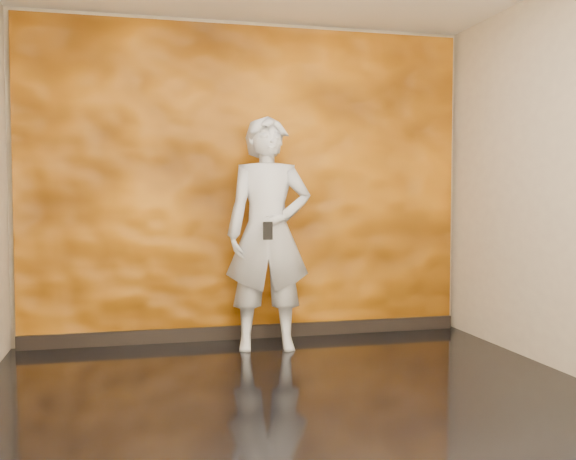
% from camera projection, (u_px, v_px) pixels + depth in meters
% --- Properties ---
extents(room, '(4.02, 4.02, 2.81)m').
position_uv_depth(room, '(306.00, 173.00, 3.77)').
color(room, black).
rests_on(room, ground).
extents(feature_wall, '(3.90, 0.06, 2.75)m').
position_uv_depth(feature_wall, '(249.00, 183.00, 5.67)').
color(feature_wall, orange).
rests_on(feature_wall, ground).
extents(baseboard, '(3.90, 0.04, 0.12)m').
position_uv_depth(baseboard, '(250.00, 332.00, 5.70)').
color(baseboard, black).
rests_on(baseboard, ground).
extents(man, '(0.75, 0.54, 1.92)m').
position_uv_depth(man, '(268.00, 233.00, 5.28)').
color(man, '#A3AAB3').
rests_on(man, ground).
extents(phone, '(0.08, 0.02, 0.14)m').
position_uv_depth(phone, '(268.00, 231.00, 4.99)').
color(phone, black).
rests_on(phone, man).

